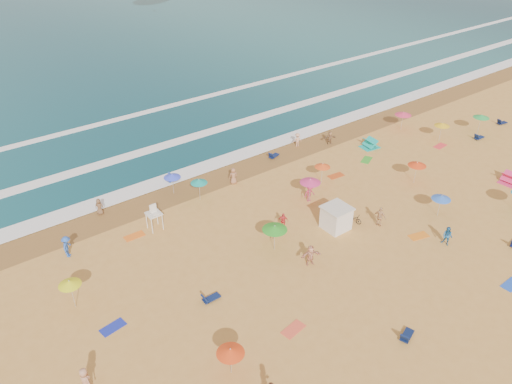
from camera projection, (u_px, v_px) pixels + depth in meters
ground at (292, 240)px, 41.51m from camera, size 220.00×220.00×0.00m
ocean at (17, 33)px, 98.62m from camera, size 220.00×140.00×0.18m
wet_sand at (212, 179)px, 50.01m from camera, size 220.00×220.00×0.00m
surf_foam at (169, 147)px, 55.95m from camera, size 200.00×18.70×0.05m
cabana at (336, 218)px, 42.49m from camera, size 2.00×2.00×2.00m
cabana_roof at (337, 208)px, 41.93m from camera, size 2.20×2.20×0.12m
bicycle at (354, 218)px, 43.56m from camera, size 0.89×1.67×0.83m
lifeguard_stand at (154, 219)px, 42.37m from camera, size 1.20×1.20×2.10m
beach_umbrellas at (327, 201)px, 42.77m from camera, size 57.18×29.26×0.79m
loungers at (394, 219)px, 43.79m from camera, size 62.97×25.86×0.34m
towels at (311, 255)px, 39.84m from camera, size 48.61×23.15×0.03m
popup_tents at (436, 159)px, 52.51m from camera, size 7.43×15.39×1.20m
beachgoers at (260, 221)px, 42.46m from camera, size 35.19×26.12×2.13m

